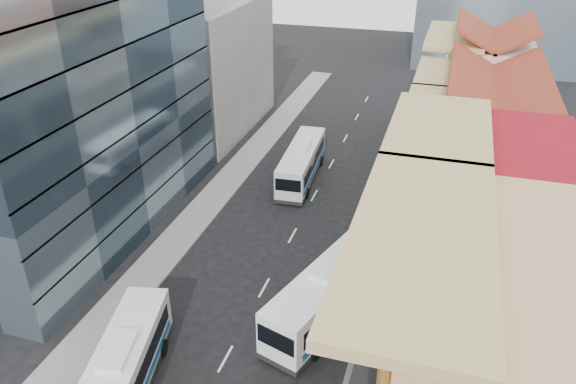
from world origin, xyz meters
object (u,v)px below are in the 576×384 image
(bus_left_far, at_px, (302,162))
(shophouse_tan, at_px, (495,373))
(bus_right, at_px, (331,289))
(office_tower, at_px, (50,40))
(bus_left_near, at_px, (121,373))

(bus_left_far, bearing_deg, shophouse_tan, -62.67)
(bus_left_far, bearing_deg, bus_right, -72.39)
(office_tower, relative_size, bus_right, 2.46)
(office_tower, distance_m, bus_right, 26.10)
(bus_left_near, bearing_deg, bus_right, 34.55)
(bus_left_near, distance_m, bus_left_far, 28.06)
(office_tower, bearing_deg, bus_left_far, 40.58)
(office_tower, distance_m, bus_left_near, 23.88)
(office_tower, bearing_deg, bus_left_near, -49.60)
(bus_left_near, bearing_deg, office_tower, 117.66)
(office_tower, height_order, bus_left_far, office_tower)
(shophouse_tan, distance_m, bus_right, 13.18)
(office_tower, xyz_separation_m, bus_left_far, (15.00, 12.85, -13.21))
(bus_left_near, xyz_separation_m, bus_right, (9.10, 9.86, 0.20))
(bus_left_far, distance_m, bus_right, 19.42)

